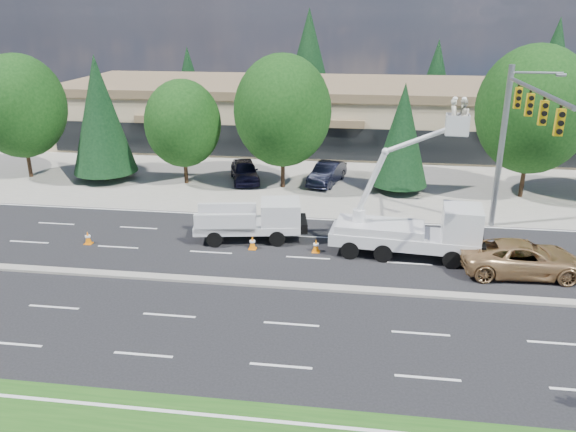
# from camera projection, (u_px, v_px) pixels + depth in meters

# --- Properties ---
(ground) EXTENTS (140.00, 140.00, 0.00)m
(ground) POSITION_uv_depth(u_px,v_px,m) (301.00, 287.00, 25.08)
(ground) COLOR black
(ground) RESTS_ON ground
(concrete_apron) EXTENTS (140.00, 22.00, 0.01)m
(concrete_apron) POSITION_uv_depth(u_px,v_px,m) (330.00, 170.00, 43.69)
(concrete_apron) COLOR gray
(concrete_apron) RESTS_ON ground
(road_median) EXTENTS (120.00, 0.55, 0.12)m
(road_median) POSITION_uv_depth(u_px,v_px,m) (301.00, 286.00, 25.06)
(road_median) COLOR gray
(road_median) RESTS_ON ground
(strip_mall) EXTENTS (50.40, 15.40, 5.50)m
(strip_mall) POSITION_uv_depth(u_px,v_px,m) (338.00, 112.00, 52.00)
(strip_mall) COLOR tan
(strip_mall) RESTS_ON ground
(tree_front_a) EXTENTS (6.43, 6.43, 8.93)m
(tree_front_a) POSITION_uv_depth(u_px,v_px,m) (20.00, 106.00, 40.06)
(tree_front_a) COLOR #332114
(tree_front_a) RESTS_ON ground
(tree_front_b) EXTENTS (4.50, 4.50, 8.88)m
(tree_front_b) POSITION_uv_depth(u_px,v_px,m) (100.00, 115.00, 39.46)
(tree_front_b) COLOR #332114
(tree_front_b) RESTS_ON ground
(tree_front_c) EXTENTS (5.29, 5.29, 7.34)m
(tree_front_c) POSITION_uv_depth(u_px,v_px,m) (183.00, 124.00, 38.85)
(tree_front_c) COLOR #332114
(tree_front_c) RESTS_ON ground
(tree_front_d) EXTENTS (6.57, 6.57, 9.11)m
(tree_front_d) POSITION_uv_depth(u_px,v_px,m) (283.00, 111.00, 37.60)
(tree_front_d) COLOR #332114
(tree_front_d) RESTS_ON ground
(tree_front_e) EXTENTS (3.72, 3.72, 7.34)m
(tree_front_e) POSITION_uv_depth(u_px,v_px,m) (402.00, 135.00, 37.05)
(tree_front_e) COLOR #332114
(tree_front_e) RESTS_ON ground
(tree_front_f) EXTENTS (7.09, 7.09, 9.84)m
(tree_front_f) POSITION_uv_depth(u_px,v_px,m) (533.00, 110.00, 35.40)
(tree_front_f) COLOR #332114
(tree_front_f) RESTS_ON ground
(tree_back_a) EXTENTS (3.99, 3.99, 7.87)m
(tree_back_a) POSITION_uv_depth(u_px,v_px,m) (189.00, 79.00, 65.02)
(tree_back_a) COLOR #332114
(tree_back_a) RESTS_ON ground
(tree_back_b) EXTENTS (6.12, 6.12, 12.06)m
(tree_back_b) POSITION_uv_depth(u_px,v_px,m) (309.00, 60.00, 62.46)
(tree_back_b) COLOR #332114
(tree_back_b) RESTS_ON ground
(tree_back_c) EXTENTS (4.49, 4.49, 8.85)m
(tree_back_c) POSITION_uv_depth(u_px,v_px,m) (436.00, 78.00, 61.26)
(tree_back_c) COLOR #332114
(tree_back_c) RESTS_ON ground
(tree_back_d) EXTENTS (5.66, 5.66, 11.15)m
(tree_back_d) POSITION_uv_depth(u_px,v_px,m) (553.00, 68.00, 59.30)
(tree_back_d) COLOR #332114
(tree_back_d) RESTS_ON ground
(signal_mast) EXTENTS (2.76, 10.16, 9.00)m
(signal_mast) POSITION_uv_depth(u_px,v_px,m) (515.00, 128.00, 28.28)
(signal_mast) COLOR gray
(signal_mast) RESTS_ON ground
(utility_pickup) EXTENTS (5.87, 2.97, 2.15)m
(utility_pickup) POSITION_uv_depth(u_px,v_px,m) (255.00, 224.00, 30.07)
(utility_pickup) COLOR silver
(utility_pickup) RESTS_ON ground
(bucket_truck) EXTENTS (7.43, 2.90, 7.99)m
(bucket_truck) POSITION_uv_depth(u_px,v_px,m) (418.00, 224.00, 27.66)
(bucket_truck) COLOR silver
(bucket_truck) RESTS_ON ground
(traffic_cone_a) EXTENTS (0.40, 0.40, 0.70)m
(traffic_cone_a) POSITION_uv_depth(u_px,v_px,m) (88.00, 238.00, 29.67)
(traffic_cone_a) COLOR orange
(traffic_cone_a) RESTS_ON ground
(traffic_cone_b) EXTENTS (0.40, 0.40, 0.70)m
(traffic_cone_b) POSITION_uv_depth(u_px,v_px,m) (252.00, 243.00, 29.02)
(traffic_cone_b) COLOR orange
(traffic_cone_b) RESTS_ON ground
(traffic_cone_c) EXTENTS (0.40, 0.40, 0.70)m
(traffic_cone_c) POSITION_uv_depth(u_px,v_px,m) (316.00, 246.00, 28.65)
(traffic_cone_c) COLOR orange
(traffic_cone_c) RESTS_ON ground
(traffic_cone_d) EXTENTS (0.40, 0.40, 0.70)m
(traffic_cone_d) POSITION_uv_depth(u_px,v_px,m) (456.00, 253.00, 27.74)
(traffic_cone_d) COLOR orange
(traffic_cone_d) RESTS_ON ground
(traffic_cone_e) EXTENTS (0.40, 0.40, 0.70)m
(traffic_cone_e) POSITION_uv_depth(u_px,v_px,m) (559.00, 265.00, 26.48)
(traffic_cone_e) COLOR orange
(traffic_cone_e) RESTS_ON ground
(minivan) EXTENTS (5.80, 2.88, 1.58)m
(minivan) POSITION_uv_depth(u_px,v_px,m) (523.00, 258.00, 26.13)
(minivan) COLOR tan
(minivan) RESTS_ON ground
(parked_car_west) EXTENTS (3.12, 4.91, 1.56)m
(parked_car_west) POSITION_uv_depth(u_px,v_px,m) (245.00, 171.00, 40.47)
(parked_car_west) COLOR black
(parked_car_west) RESTS_ON ground
(parked_car_east) EXTENTS (2.70, 4.82, 1.50)m
(parked_car_east) POSITION_uv_depth(u_px,v_px,m) (327.00, 173.00, 39.95)
(parked_car_east) COLOR black
(parked_car_east) RESTS_ON ground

